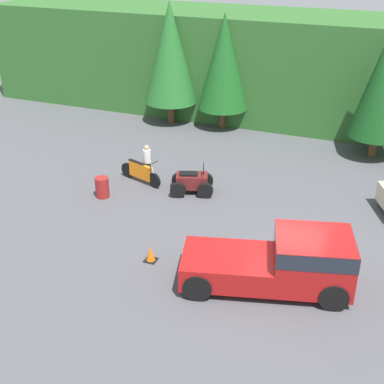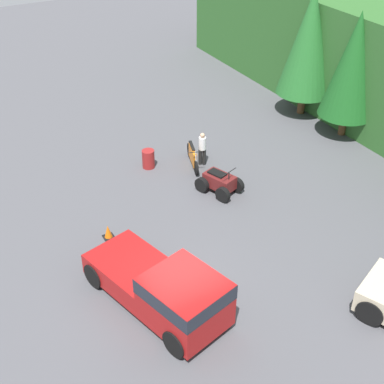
% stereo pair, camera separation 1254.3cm
% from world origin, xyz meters
% --- Properties ---
extents(ground_plane, '(80.00, 80.00, 0.00)m').
position_xyz_m(ground_plane, '(0.00, 0.00, 0.00)').
color(ground_plane, '#4C4C51').
extents(tree_left, '(2.99, 2.99, 6.79)m').
position_xyz_m(tree_left, '(-9.56, 12.66, 3.99)').
color(tree_left, brown).
rests_on(tree_left, ground_plane).
extents(tree_mid_left, '(2.78, 2.78, 6.32)m').
position_xyz_m(tree_mid_left, '(-6.49, 12.90, 3.72)').
color(tree_mid_left, brown).
rests_on(tree_mid_left, ground_plane).
extents(pickup_truck_red, '(5.61, 3.40, 1.88)m').
position_xyz_m(pickup_truck_red, '(0.21, -0.61, 0.99)').
color(pickup_truck_red, maroon).
rests_on(pickup_truck_red, ground_plane).
extents(dirt_bike, '(2.28, 0.95, 1.16)m').
position_xyz_m(dirt_bike, '(-7.49, 4.62, 0.49)').
color(dirt_bike, black).
rests_on(dirt_bike, ground_plane).
extents(quad_atv, '(2.12, 1.74, 1.20)m').
position_xyz_m(quad_atv, '(-4.99, 4.55, 0.47)').
color(quad_atv, black).
rests_on(quad_atv, ground_plane).
extents(rider_person, '(0.47, 0.47, 1.64)m').
position_xyz_m(rider_person, '(-7.35, 5.05, 0.89)').
color(rider_person, black).
rests_on(rider_person, ground_plane).
extents(traffic_cone, '(0.42, 0.42, 0.55)m').
position_xyz_m(traffic_cone, '(-4.34, -0.85, 0.25)').
color(traffic_cone, black).
rests_on(traffic_cone, ground_plane).
extents(steel_barrel, '(0.58, 0.58, 0.88)m').
position_xyz_m(steel_barrel, '(-8.33, 2.73, 0.44)').
color(steel_barrel, maroon).
rests_on(steel_barrel, ground_plane).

